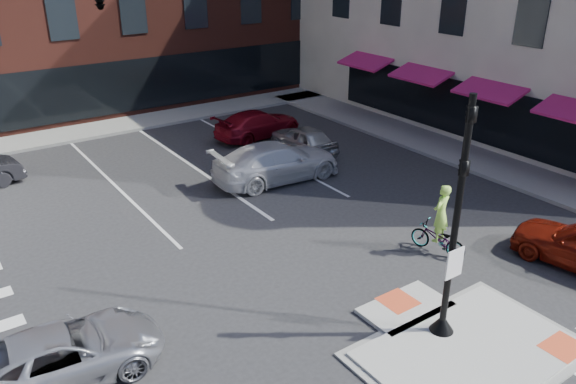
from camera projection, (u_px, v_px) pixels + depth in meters
ground at (453, 342)px, 13.70m from camera, size 120.00×120.00×0.00m
refuge_island at (462, 346)px, 13.48m from camera, size 5.40×4.65×0.13m
sidewalk_e at (438, 145)px, 26.80m from camera, size 3.00×24.00×0.15m
sidewalk_n at (181, 114)px, 31.72m from camera, size 26.00×3.00×0.15m
signal_pole at (452, 252)px, 13.04m from camera, size 0.60×0.60×5.98m
mast_arm_signal at (65, 16)px, 22.85m from camera, size 6.10×2.24×8.00m
silver_suv at (62, 354)px, 12.38m from camera, size 4.58×2.34×1.24m
white_pickup at (277, 162)px, 22.79m from camera, size 5.51×2.50×1.56m
bg_car_silver at (303, 139)px, 25.87m from camera, size 1.60×3.79×1.28m
bg_car_red at (258, 124)px, 27.92m from camera, size 4.80×2.36×1.34m
cyclist at (439, 231)px, 17.35m from camera, size 1.05×1.94×2.31m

